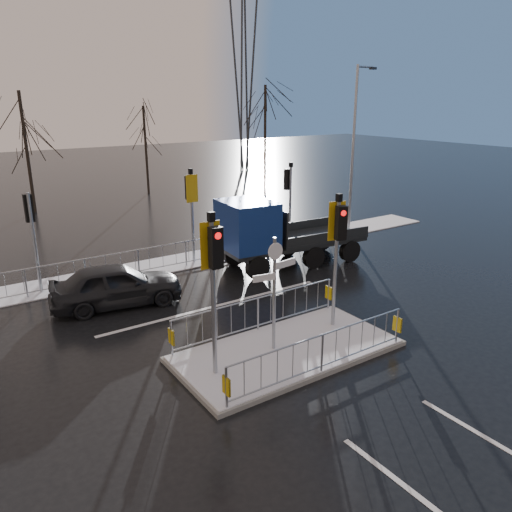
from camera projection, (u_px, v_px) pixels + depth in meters
ground at (287, 353)px, 13.38m from camera, size 120.00×120.00×0.00m
snow_verge at (157, 266)px, 20.15m from camera, size 30.00×2.00×0.04m
lane_markings at (295, 358)px, 13.11m from camera, size 8.00×11.38×0.01m
traffic_island at (287, 340)px, 13.26m from camera, size 6.00×3.04×4.15m
far_kerb_fixtures at (168, 244)px, 19.61m from camera, size 18.00×0.65×3.83m
car_far_lane at (116, 285)px, 16.23m from camera, size 4.42×2.39×1.43m
flatbed_truck at (267, 232)px, 19.57m from camera, size 6.21×2.73×2.80m
tree_far_a at (24, 129)px, 28.19m from camera, size 3.75×3.75×7.08m
tree_far_b at (145, 133)px, 34.23m from camera, size 3.25×3.25×6.14m
tree_far_c at (265, 117)px, 35.84m from camera, size 4.00×4.00×7.55m
street_lamp_right at (355, 143)px, 24.38m from camera, size 1.25×0.18×8.00m
pylon_wires at (233, 42)px, 42.68m from camera, size 70.00×2.38×19.97m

